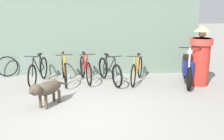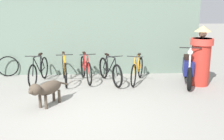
{
  "view_description": "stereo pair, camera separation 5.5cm",
  "coord_description": "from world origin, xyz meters",
  "views": [
    {
      "loc": [
        0.32,
        -4.82,
        2.17
      ],
      "look_at": [
        0.68,
        1.46,
        0.65
      ],
      "focal_mm": 42.0,
      "sensor_mm": 36.0,
      "label": 1
    },
    {
      "loc": [
        0.38,
        -4.82,
        2.17
      ],
      "look_at": [
        0.68,
        1.46,
        0.65
      ],
      "focal_mm": 42.0,
      "sensor_mm": 36.0,
      "label": 2
    }
  ],
  "objects": [
    {
      "name": "bicycle_2",
      "position": [
        -0.03,
        2.79,
        0.36
      ],
      "size": [
        0.52,
        1.6,
        0.88
      ],
      "rotation": [
        0.0,
        0.0,
        -1.33
      ],
      "color": "black",
      "rests_on": "ground"
    },
    {
      "name": "stray_dog",
      "position": [
        -0.8,
        0.77,
        0.41
      ],
      "size": [
        0.74,
        1.14,
        0.62
      ],
      "rotation": [
        0.0,
        0.0,
        4.19
      ],
      "color": "#4C3F33",
      "rests_on": "ground"
    },
    {
      "name": "motorcycle",
      "position": [
        2.92,
        2.38,
        0.45
      ],
      "size": [
        0.68,
        1.94,
        1.11
      ],
      "rotation": [
        0.0,
        0.0,
        -1.83
      ],
      "color": "black",
      "rests_on": "ground"
    },
    {
      "name": "person_in_robes",
      "position": [
        3.21,
        2.24,
        0.83
      ],
      "size": [
        0.7,
        0.7,
        1.67
      ],
      "rotation": [
        0.0,
        0.0,
        2.99
      ],
      "color": "#B72D23",
      "rests_on": "ground"
    },
    {
      "name": "ground_plane",
      "position": [
        0.0,
        0.0,
        0.0
      ],
      "size": [
        60.0,
        60.0,
        0.0
      ],
      "primitive_type": "plane",
      "color": "gray"
    },
    {
      "name": "bicycle_4",
      "position": [
        1.49,
        2.63,
        0.35
      ],
      "size": [
        0.64,
        1.61,
        0.84
      ],
      "rotation": [
        0.0,
        0.0,
        -1.91
      ],
      "color": "black",
      "rests_on": "ground"
    },
    {
      "name": "bicycle_1",
      "position": [
        -0.65,
        2.67,
        0.37
      ],
      "size": [
        0.47,
        1.73,
        0.9
      ],
      "rotation": [
        0.0,
        0.0,
        -1.39
      ],
      "color": "black",
      "rests_on": "ground"
    },
    {
      "name": "bicycle_3",
      "position": [
        0.67,
        2.58,
        0.35
      ],
      "size": [
        0.67,
        1.63,
        0.86
      ],
      "rotation": [
        0.0,
        0.0,
        -1.22
      ],
      "color": "black",
      "rests_on": "ground"
    },
    {
      "name": "spare_tire_left",
      "position": [
        -2.54,
        3.45,
        0.33
      ],
      "size": [
        0.64,
        0.22,
        0.66
      ],
      "rotation": [
        0.0,
        0.0,
        0.29
      ],
      "color": "black",
      "rests_on": "ground"
    },
    {
      "name": "shop_wall_back",
      "position": [
        0.0,
        3.7,
        1.52
      ],
      "size": [
        7.22,
        0.2,
        3.04
      ],
      "color": "slate",
      "rests_on": "ground"
    },
    {
      "name": "bicycle_0",
      "position": [
        -1.39,
        2.65,
        0.36
      ],
      "size": [
        0.46,
        1.71,
        0.87
      ],
      "rotation": [
        0.0,
        0.0,
        -1.67
      ],
      "color": "black",
      "rests_on": "ground"
    }
  ]
}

